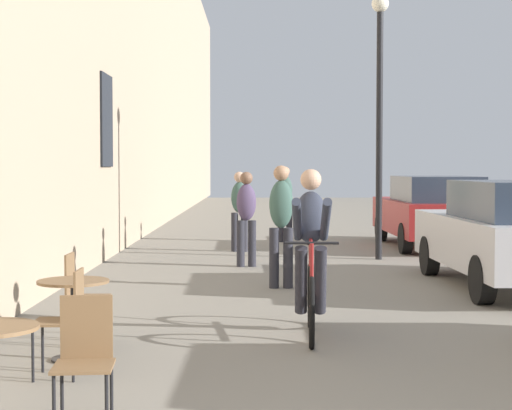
{
  "coord_description": "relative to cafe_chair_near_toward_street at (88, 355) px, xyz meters",
  "views": [
    {
      "loc": [
        -0.43,
        -2.78,
        1.74
      ],
      "look_at": [
        -0.47,
        11.14,
        1.1
      ],
      "focal_mm": 58.75,
      "sensor_mm": 36.0,
      "label": 1
    }
  ],
  "objects": [
    {
      "name": "pedestrian_furthest",
      "position": [
        1.78,
        13.85,
        0.46
      ],
      "size": [
        0.37,
        0.29,
        1.74
      ],
      "color": "#26262D",
      "rests_on": "ground_plane"
    },
    {
      "name": "cafe_chair_near_toward_street",
      "position": [
        0.0,
        0.0,
        0.0
      ],
      "size": [
        0.41,
        0.41,
        0.89
      ],
      "color": "black",
      "rests_on": "ground_plane"
    },
    {
      "name": "pedestrian_near",
      "position": [
        1.47,
        6.52,
        0.47
      ],
      "size": [
        0.34,
        0.24,
        1.75
      ],
      "color": "#26262D",
      "rests_on": "ground_plane"
    },
    {
      "name": "cafe_chair_mid_toward_street",
      "position": [
        -0.6,
        2.74,
        0.0
      ],
      "size": [
        0.39,
        0.39,
        0.89
      ],
      "color": "black",
      "rests_on": "ground_plane"
    },
    {
      "name": "pedestrian_far",
      "position": [
        0.77,
        11.68,
        0.4
      ],
      "size": [
        0.36,
        0.27,
        1.63
      ],
      "color": "#26262D",
      "rests_on": "ground_plane"
    },
    {
      "name": "cafe_chair_mid_toward_wall",
      "position": [
        -0.45,
        1.46,
        0.0
      ],
      "size": [
        0.38,
        0.38,
        0.89
      ],
      "color": "black",
      "rests_on": "ground_plane"
    },
    {
      "name": "cafe_table_mid",
      "position": [
        -0.53,
        2.08,
        0.0
      ],
      "size": [
        0.64,
        0.64,
        0.72
      ],
      "color": "black",
      "rests_on": "ground_plane"
    },
    {
      "name": "pedestrian_mid",
      "position": [
        0.94,
        9.08,
        0.41
      ],
      "size": [
        0.37,
        0.29,
        1.65
      ],
      "color": "#26262D",
      "rests_on": "ground_plane"
    },
    {
      "name": "building_facade_left",
      "position": [
        -1.91,
        11.42,
        4.53
      ],
      "size": [
        0.54,
        68.0,
        10.1
      ],
      "color": "tan",
      "rests_on": "ground_plane"
    },
    {
      "name": "cyclist_on_bicycle",
      "position": [
        1.68,
        3.25,
        0.29
      ],
      "size": [
        0.52,
        1.76,
        1.74
      ],
      "color": "black",
      "rests_on": "ground_plane"
    },
    {
      "name": "parked_car_third",
      "position": [
        4.86,
        12.49,
        0.28
      ],
      "size": [
        1.9,
        4.35,
        1.53
      ],
      "color": "maroon",
      "rests_on": "ground_plane"
    },
    {
      "name": "street_lamp",
      "position": [
        3.4,
        10.22,
        2.59
      ],
      "size": [
        0.32,
        0.32,
        4.9
      ],
      "color": "black",
      "rests_on": "ground_plane"
    }
  ]
}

